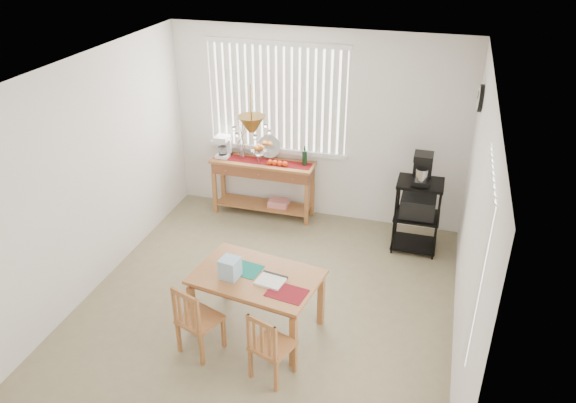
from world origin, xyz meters
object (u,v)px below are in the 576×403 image
(sideboard, at_px, (264,175))
(dining_table, at_px, (257,282))
(cart_items, at_px, (423,168))
(wire_cart, at_px, (418,209))
(chair_right, at_px, (270,347))
(chair_left, at_px, (197,320))

(sideboard, xyz_separation_m, dining_table, (0.72, -2.37, -0.02))
(cart_items, xyz_separation_m, dining_table, (-1.42, -2.03, -0.54))
(wire_cart, bearing_deg, chair_right, -112.17)
(cart_items, distance_m, chair_left, 3.22)
(chair_left, bearing_deg, dining_table, 48.13)
(chair_right, bearing_deg, dining_table, 118.75)
(sideboard, height_order, chair_left, sideboard)
(wire_cart, distance_m, dining_table, 2.47)
(sideboard, distance_m, chair_right, 3.19)
(dining_table, height_order, chair_right, chair_right)
(wire_cart, distance_m, chair_right, 2.87)
(cart_items, bearing_deg, sideboard, 171.04)
(cart_items, distance_m, dining_table, 2.54)
(chair_left, xyz_separation_m, chair_right, (0.78, -0.13, -0.02))
(wire_cart, relative_size, chair_left, 1.21)
(sideboard, distance_m, cart_items, 2.22)
(sideboard, xyz_separation_m, cart_items, (2.14, -0.34, 0.52))
(sideboard, bearing_deg, dining_table, -73.19)
(wire_cart, xyz_separation_m, cart_items, (-0.00, 0.01, 0.56))
(sideboard, xyz_separation_m, wire_cart, (2.14, -0.35, -0.04))
(dining_table, distance_m, chair_left, 0.69)
(cart_items, relative_size, chair_left, 0.50)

